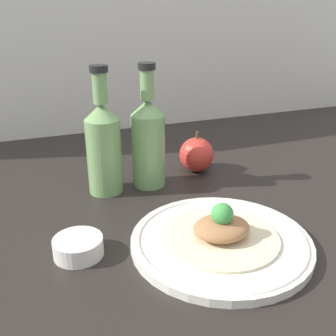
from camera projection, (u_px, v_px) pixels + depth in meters
The scene contains 7 objects.
ground_plane at pixel (210, 216), 71.01cm from camera, with size 180.00×110.00×4.00cm, color black.
plate at pixel (221, 241), 58.44cm from camera, with size 26.87×26.87×1.52cm.
plated_food at pixel (221, 230), 57.72cm from camera, with size 17.16×17.16×5.71cm.
cider_bottle_left at pixel (104, 145), 72.56cm from camera, with size 6.50×6.50×23.81cm.
cider_bottle_right at pixel (148, 140), 75.42cm from camera, with size 6.50×6.50×23.81cm.
apple at pixel (197, 155), 84.01cm from camera, with size 7.41×7.41×8.83cm.
dipping_bowl at pixel (78, 247), 56.02cm from camera, with size 7.14×7.14×2.71cm.
Camera 1 is at (-29.27, -55.51, 33.18)cm, focal length 42.00 mm.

